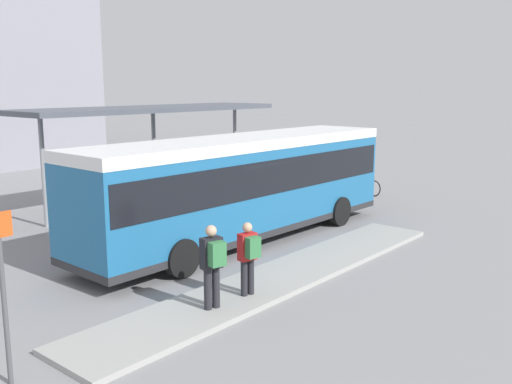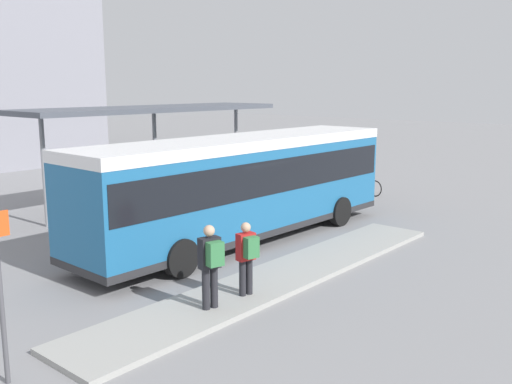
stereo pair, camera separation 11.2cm
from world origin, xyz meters
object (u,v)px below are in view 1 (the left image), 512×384
pedestrian_companion (213,262)px  bicycle_yellow (365,187)px  platform_sign (3,291)px  potted_planter_near_shelter (132,210)px  potted_planter_far_side (195,197)px  bicycle_orange (354,184)px  bicycle_black (335,183)px  city_bus (244,181)px  pedestrian_waiting (249,254)px

pedestrian_companion → bicycle_yellow: pedestrian_companion is taller
platform_sign → potted_planter_near_shelter: bearing=41.3°
bicycle_yellow → potted_planter_far_side: 7.93m
bicycle_orange → bicycle_black: (-0.32, 0.76, 0.02)m
bicycle_orange → platform_sign: 18.66m
city_bus → bicycle_black: 9.38m
bicycle_orange → platform_sign: (-18.08, -4.45, 1.23)m
bicycle_yellow → potted_planter_far_side: potted_planter_far_side is taller
pedestrian_companion → bicycle_black: size_ratio=1.10×
pedestrian_companion → bicycle_black: 14.84m
pedestrian_waiting → bicycle_yellow: pedestrian_waiting is taller
city_bus → platform_sign: (-8.82, -2.81, -0.29)m
platform_sign → pedestrian_waiting: bearing=-6.1°
bicycle_black → platform_sign: 18.55m
city_bus → pedestrian_waiting: size_ratio=6.98×
city_bus → bicycle_yellow: bearing=6.7°
bicycle_yellow → bicycle_black: 1.52m
pedestrian_waiting → potted_planter_near_shelter: 7.59m
pedestrian_waiting → platform_sign: bearing=97.0°
pedestrian_companion → bicycle_orange: (13.99, 4.95, -0.81)m
potted_planter_near_shelter → platform_sign: (-7.56, -6.63, 0.92)m
bicycle_yellow → pedestrian_waiting: bearing=118.1°
platform_sign → bicycle_orange: bearing=13.8°
potted_planter_near_shelter → potted_planter_far_side: size_ratio=1.04×
bicycle_black → platform_sign: size_ratio=0.58×
bicycle_orange → pedestrian_waiting: bearing=-68.3°
potted_planter_far_side → platform_sign: size_ratio=0.42×
pedestrian_waiting → platform_sign: platform_sign is taller
pedestrian_companion → platform_sign: bearing=97.1°
pedestrian_companion → bicycle_black: (13.68, 5.71, -0.78)m
city_bus → bicycle_orange: bearing=11.1°
bicycle_yellow → potted_planter_near_shelter: 10.64m
bicycle_black → city_bus: bearing=95.4°
pedestrian_waiting → potted_planter_far_side: size_ratio=1.39×
potted_planter_far_side → pedestrian_waiting: bearing=-126.3°
bicycle_yellow → bicycle_black: (-0.02, 1.52, -0.00)m
bicycle_yellow → platform_sign: 18.20m
pedestrian_waiting → bicycle_black: 13.89m
city_bus → pedestrian_waiting: (-3.67, -3.36, -0.79)m
bicycle_black → potted_planter_far_side: bearing=69.5°
bicycle_orange → bicycle_black: bearing=-156.8°
bicycle_yellow → bicycle_orange: bearing=-12.1°
bicycle_yellow → bicycle_black: size_ratio=1.01×
city_bus → bicycle_yellow: city_bus is taller
pedestrian_waiting → bicycle_orange: bearing=-55.7°
pedestrian_waiting → bicycle_yellow: bearing=-58.3°
bicycle_yellow → potted_planter_far_side: (-7.37, 2.93, 0.26)m
pedestrian_waiting → pedestrian_companion: pedestrian_companion is taller
bicycle_yellow → potted_planter_near_shelter: potted_planter_near_shelter is taller
bicycle_black → potted_planter_far_side: potted_planter_far_side is taller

